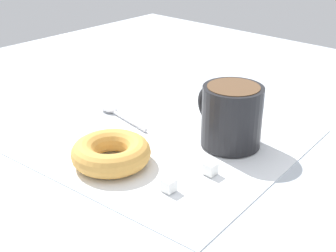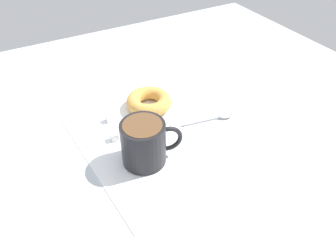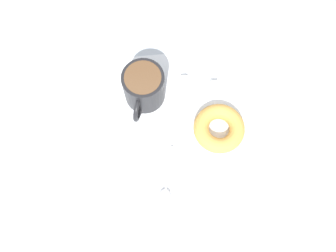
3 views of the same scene
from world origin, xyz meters
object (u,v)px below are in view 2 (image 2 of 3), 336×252
Objects in this scene: sugar_cube_extra at (109,118)px; coffee_cup at (145,142)px; sugar_cube at (114,136)px; donut at (149,102)px; spoon at (219,116)px.

coffee_cup is at bearing -173.52° from sugar_cube_extra.
coffee_cup is at bearing -160.23° from sugar_cube.
sugar_cube is (-6.58, 11.28, -0.81)cm from donut.
coffee_cup is 7.70× the size of sugar_cube.
sugar_cube_extra is (10.98, 21.79, 0.35)cm from spoon.
coffee_cup is 9.69cm from sugar_cube.
sugar_cube_extra is at bearing 91.30° from donut.
sugar_cube_extra is (6.35, -1.35, 0.00)cm from sugar_cube.
donut is at bearing -59.75° from sugar_cube.
sugar_cube_extra is at bearing 6.48° from coffee_cup.
spoon is 23.60cm from sugar_cube.
coffee_cup is 15.32cm from sugar_cube_extra.
spoon is at bearing -79.36° from coffee_cup.
sugar_cube is at bearing 120.25° from donut.
spoon is (-11.20, -11.86, -1.16)cm from donut.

